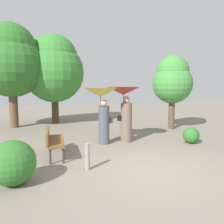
{
  "coord_description": "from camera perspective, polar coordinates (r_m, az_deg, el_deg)",
  "views": [
    {
      "loc": [
        -2.19,
        -4.73,
        2.07
      ],
      "look_at": [
        0.0,
        3.39,
        1.09
      ],
      "focal_mm": 35.38,
      "sensor_mm": 36.0,
      "label": 1
    }
  ],
  "objects": [
    {
      "name": "ground_plane",
      "position": [
        5.61,
        9.39,
        -15.06
      ],
      "size": [
        40.0,
        40.0,
        0.0
      ],
      "primitive_type": "plane",
      "color": "gray"
    },
    {
      "name": "person_left",
      "position": [
        7.82,
        -2.7,
        2.68
      ],
      "size": [
        1.26,
        1.26,
        2.03
      ],
      "rotation": [
        0.0,
        0.0,
        1.57
      ],
      "color": "#474C56",
      "rests_on": "ground"
    },
    {
      "name": "person_right",
      "position": [
        8.12,
        3.23,
        2.52
      ],
      "size": [
        1.24,
        1.24,
        2.05
      ],
      "rotation": [
        0.0,
        0.0,
        1.57
      ],
      "color": "#6B5B4C",
      "rests_on": "ground"
    },
    {
      "name": "park_bench",
      "position": [
        6.75,
        -14.93,
        -6.91
      ],
      "size": [
        0.5,
        1.5,
        0.83
      ],
      "rotation": [
        0.0,
        0.0,
        1.56
      ],
      "color": "#38383D",
      "rests_on": "ground"
    },
    {
      "name": "tree_near_left",
      "position": [
        12.11,
        -24.61,
        12.05
      ],
      "size": [
        3.09,
        3.09,
        5.12
      ],
      "color": "brown",
      "rests_on": "ground"
    },
    {
      "name": "tree_near_right",
      "position": [
        11.04,
        15.37,
        8.0
      ],
      "size": [
        1.89,
        1.89,
        3.54
      ],
      "color": "brown",
      "rests_on": "ground"
    },
    {
      "name": "tree_mid_left",
      "position": [
        12.65,
        -14.76,
        10.93
      ],
      "size": [
        3.25,
        3.25,
        4.86
      ],
      "color": "#42301E",
      "rests_on": "ground"
    },
    {
      "name": "bush_path_left",
      "position": [
        5.16,
        -24.25,
        -11.89
      ],
      "size": [
        0.95,
        0.95,
        0.95
      ],
      "primitive_type": "sphere",
      "color": "#2D6B28",
      "rests_on": "ground"
    },
    {
      "name": "bush_path_right",
      "position": [
        8.57,
        19.75,
        -5.69
      ],
      "size": [
        0.59,
        0.59,
        0.59
      ],
      "primitive_type": "sphere",
      "color": "#2D6B28",
      "rests_on": "ground"
    },
    {
      "name": "path_marker_post",
      "position": [
        5.59,
        -6.39,
        -11.4
      ],
      "size": [
        0.12,
        0.12,
        0.68
      ],
      "primitive_type": "cylinder",
      "color": "gray",
      "rests_on": "ground"
    }
  ]
}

